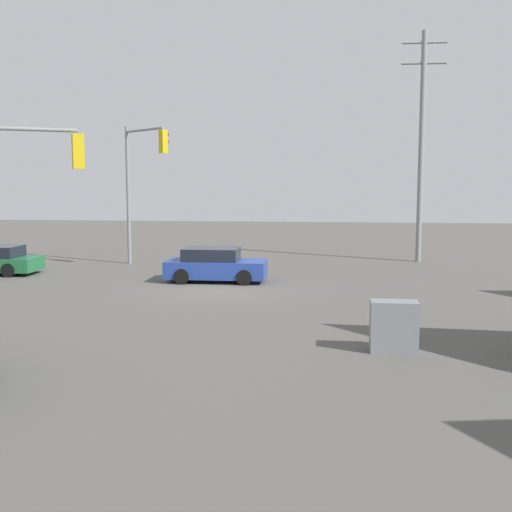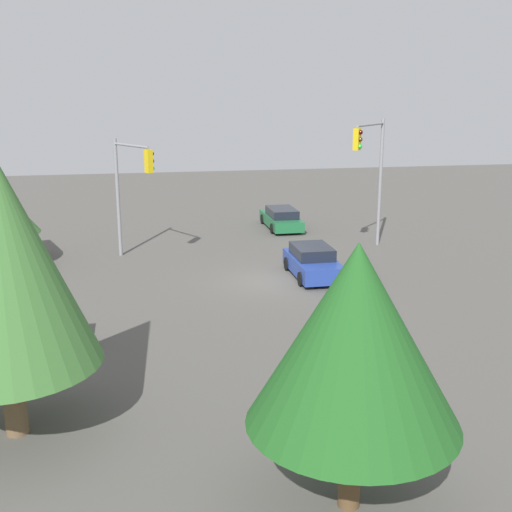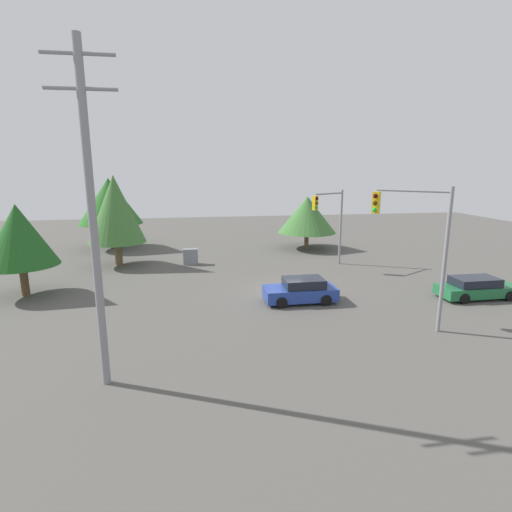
# 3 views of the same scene
# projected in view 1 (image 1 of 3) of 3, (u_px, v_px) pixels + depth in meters

# --- Properties ---
(ground_plane) EXTENTS (80.00, 80.00, 0.00)m
(ground_plane) POSITION_uv_depth(u_px,v_px,m) (216.00, 289.00, 24.77)
(ground_plane) COLOR #54514C
(sedan_blue) EXTENTS (4.12, 1.97, 1.40)m
(sedan_blue) POSITION_uv_depth(u_px,v_px,m) (215.00, 265.00, 26.65)
(sedan_blue) COLOR #233D93
(sedan_blue) RESTS_ON ground_plane
(traffic_signal_main) EXTENTS (2.75, 2.59, 6.81)m
(traffic_signal_main) POSITION_uv_depth(u_px,v_px,m) (141.00, 171.00, 30.92)
(traffic_signal_main) COLOR gray
(traffic_signal_main) RESTS_ON ground_plane
(traffic_signal_cross) EXTENTS (2.97, 1.89, 5.94)m
(traffic_signal_cross) POSITION_uv_depth(u_px,v_px,m) (17.00, 185.00, 18.87)
(traffic_signal_cross) COLOR gray
(traffic_signal_cross) RESTS_ON ground_plane
(utility_pole_tall) EXTENTS (2.20, 0.28, 11.59)m
(utility_pole_tall) POSITION_uv_depth(u_px,v_px,m) (421.00, 142.00, 32.45)
(utility_pole_tall) COLOR gray
(utility_pole_tall) RESTS_ON ground_plane
(electrical_cabinet) EXTENTS (1.15, 0.61, 1.27)m
(electrical_cabinet) POSITION_uv_depth(u_px,v_px,m) (394.00, 326.00, 15.75)
(electrical_cabinet) COLOR gray
(electrical_cabinet) RESTS_ON ground_plane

